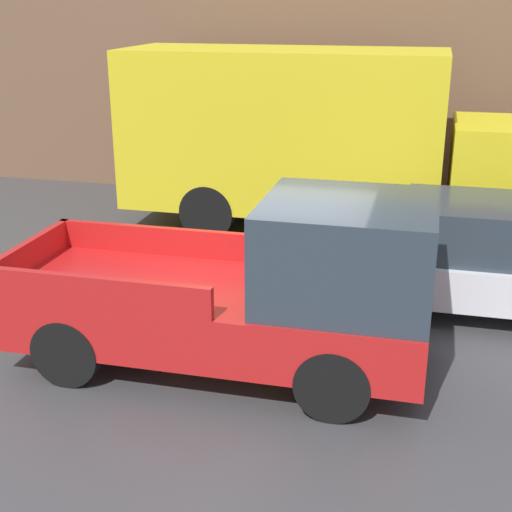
# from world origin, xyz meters

# --- Properties ---
(ground_plane) EXTENTS (60.00, 60.00, 0.00)m
(ground_plane) POSITION_xyz_m (0.00, 0.00, 0.00)
(ground_plane) COLOR #3D3D3F
(building_wall) EXTENTS (28.00, 0.15, 4.42)m
(building_wall) POSITION_xyz_m (0.00, 7.83, 2.21)
(building_wall) COLOR brown
(building_wall) RESTS_ON ground
(pickup_truck) EXTENTS (5.02, 1.98, 2.20)m
(pickup_truck) POSITION_xyz_m (0.01, -0.37, 1.02)
(pickup_truck) COLOR red
(pickup_truck) RESTS_ON ground
(car) EXTENTS (4.55, 1.94, 1.60)m
(car) POSITION_xyz_m (2.79, 2.21, 0.80)
(car) COLOR silver
(car) RESTS_ON ground
(delivery_truck) EXTENTS (7.83, 2.34, 3.42)m
(delivery_truck) POSITION_xyz_m (-0.30, 5.35, 1.84)
(delivery_truck) COLOR gold
(delivery_truck) RESTS_ON ground
(newspaper_box) EXTENTS (0.45, 0.40, 1.12)m
(newspaper_box) POSITION_xyz_m (-1.77, 7.50, 0.56)
(newspaper_box) COLOR #194CB2
(newspaper_box) RESTS_ON ground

